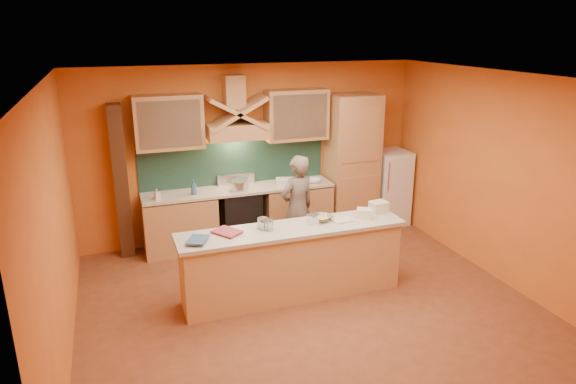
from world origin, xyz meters
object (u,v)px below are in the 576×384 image
object	(u,v)px
kitchen_scale	(313,220)
person	(297,208)
stove	(240,216)
mixing_bowl	(321,218)
fridge	(389,187)

from	to	relation	value
kitchen_scale	person	bearing A→B (deg)	88.68
stove	person	xyz separation A→B (m)	(0.65, -0.86, 0.35)
person	mixing_bowl	distance (m)	0.95
mixing_bowl	stove	bearing A→B (deg)	109.52
mixing_bowl	kitchen_scale	bearing A→B (deg)	-155.73
stove	person	world-z (taller)	person
fridge	stove	bearing A→B (deg)	180.00
person	fridge	bearing A→B (deg)	-173.72
person	kitchen_scale	xyz separation A→B (m)	(-0.16, -1.00, 0.20)
stove	kitchen_scale	size ratio (longest dim) A/B	6.92
stove	mixing_bowl	world-z (taller)	mixing_bowl
fridge	mixing_bowl	size ratio (longest dim) A/B	4.75
stove	kitchen_scale	world-z (taller)	kitchen_scale
stove	fridge	distance (m)	2.71
person	kitchen_scale	distance (m)	1.04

